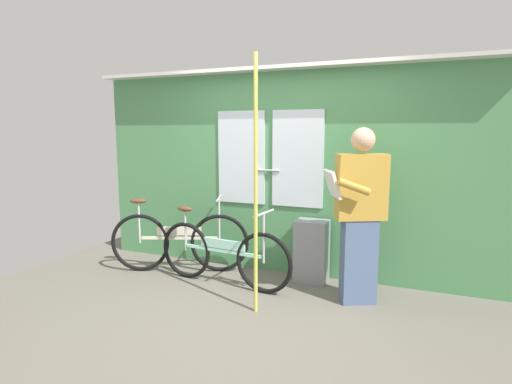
{
  "coord_description": "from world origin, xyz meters",
  "views": [
    {
      "loc": [
        1.48,
        -3.21,
        1.66
      ],
      "look_at": [
        -0.08,
        0.59,
        1.06
      ],
      "focal_mm": 28.8,
      "sensor_mm": 36.0,
      "label": 1
    }
  ],
  "objects_px": {
    "handrail_pole": "(256,187)",
    "bicycle_near_door": "(179,241)",
    "passenger_reading_newspaper": "(359,212)",
    "bicycle_leaning_behind": "(222,254)",
    "trash_bin_by_wall": "(312,251)"
  },
  "relations": [
    {
      "from": "passenger_reading_newspaper",
      "to": "handrail_pole",
      "type": "distance_m",
      "value": 1.05
    },
    {
      "from": "trash_bin_by_wall",
      "to": "passenger_reading_newspaper",
      "type": "bearing_deg",
      "value": -34.4
    },
    {
      "from": "passenger_reading_newspaper",
      "to": "handrail_pole",
      "type": "bearing_deg",
      "value": 8.2
    },
    {
      "from": "bicycle_near_door",
      "to": "passenger_reading_newspaper",
      "type": "height_order",
      "value": "passenger_reading_newspaper"
    },
    {
      "from": "handrail_pole",
      "to": "trash_bin_by_wall",
      "type": "bearing_deg",
      "value": 73.62
    },
    {
      "from": "passenger_reading_newspaper",
      "to": "trash_bin_by_wall",
      "type": "xyz_separation_m",
      "value": [
        -0.56,
        0.38,
        -0.55
      ]
    },
    {
      "from": "handrail_pole",
      "to": "bicycle_near_door",
      "type": "bearing_deg",
      "value": 151.55
    },
    {
      "from": "trash_bin_by_wall",
      "to": "bicycle_near_door",
      "type": "bearing_deg",
      "value": -170.3
    },
    {
      "from": "bicycle_near_door",
      "to": "passenger_reading_newspaper",
      "type": "xyz_separation_m",
      "value": [
        2.11,
        -0.12,
        0.53
      ]
    },
    {
      "from": "bicycle_near_door",
      "to": "bicycle_leaning_behind",
      "type": "distance_m",
      "value": 0.71
    },
    {
      "from": "bicycle_leaning_behind",
      "to": "handrail_pole",
      "type": "height_order",
      "value": "handrail_pole"
    },
    {
      "from": "bicycle_leaning_behind",
      "to": "trash_bin_by_wall",
      "type": "xyz_separation_m",
      "value": [
        0.87,
        0.47,
        -0.0
      ]
    },
    {
      "from": "bicycle_leaning_behind",
      "to": "handrail_pole",
      "type": "distance_m",
      "value": 1.12
    },
    {
      "from": "bicycle_near_door",
      "to": "passenger_reading_newspaper",
      "type": "bearing_deg",
      "value": -24.48
    },
    {
      "from": "bicycle_near_door",
      "to": "handrail_pole",
      "type": "bearing_deg",
      "value": -49.8
    }
  ]
}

